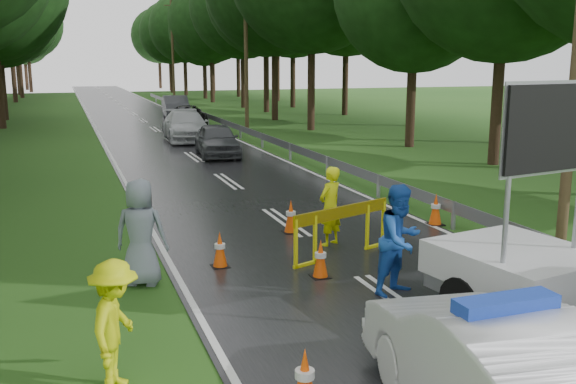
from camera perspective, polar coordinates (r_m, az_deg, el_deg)
name	(u,v)px	position (r m, az deg, el deg)	size (l,w,h in m)	color
ground	(400,305)	(11.27, 9.93, -9.84)	(160.00, 160.00, 0.00)	#224F16
road	(155,129)	(39.67, -11.74, 5.47)	(7.00, 140.00, 0.02)	black
guardrail	(216,119)	(39.95, -6.41, 6.45)	(0.12, 60.06, 0.70)	gray
utility_pole_mid	(246,44)	(38.56, -3.76, 13.04)	(1.40, 0.24, 10.00)	#453420
utility_pole_far	(173,50)	(63.97, -10.21, 12.31)	(1.40, 0.24, 10.00)	#453420
police_sedan	(501,378)	(7.48, 18.39, -15.40)	(2.22, 4.80, 1.68)	silver
barrier	(342,219)	(13.49, 4.85, -2.38)	(2.52, 0.99, 1.11)	yellow
officer	(330,206)	(14.32, 3.77, -1.29)	(0.66, 0.43, 1.80)	#E5F40D
civilian	(400,240)	(11.48, 9.95, -4.21)	(0.97, 0.75, 1.99)	blue
bystander_left	(115,326)	(8.44, -15.11, -11.40)	(1.10, 0.63, 1.70)	#C3D20B
bystander_right	(141,233)	(12.07, -12.96, -3.53)	(0.97, 0.63, 1.99)	gray
queue_car_first	(217,140)	(28.04, -6.32, 4.62)	(1.68, 4.17, 1.42)	#3C3F44
queue_car_second	(186,126)	(33.83, -9.05, 5.83)	(2.14, 5.26, 1.53)	#ACB0B4
queue_car_third	(188,116)	(41.47, -8.88, 6.70)	(2.13, 4.61, 1.28)	black
queue_car_fourth	(176,107)	(47.39, -9.94, 7.46)	(1.69, 4.85, 1.60)	#404148
cone_near_left	(305,381)	(7.86, 1.50, -16.45)	(0.38, 0.38, 0.81)	black
cone_center	(321,259)	(12.32, 2.91, -5.99)	(0.36, 0.36, 0.76)	black
cone_far	(291,217)	(15.43, 0.26, -2.25)	(0.38, 0.38, 0.81)	black
cone_left_mid	(220,250)	(12.98, -6.07, -5.15)	(0.35, 0.35, 0.75)	black
cone_right	(436,210)	(16.58, 12.99, -1.54)	(0.39, 0.39, 0.83)	black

